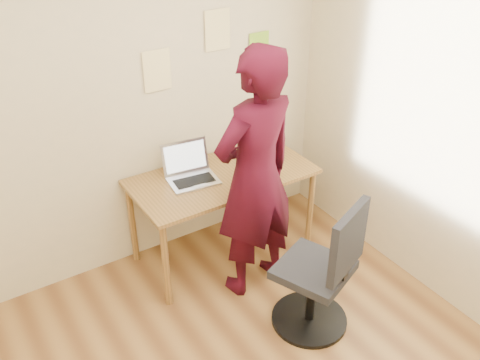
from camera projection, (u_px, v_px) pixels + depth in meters
room at (251, 229)px, 2.46m from camera, size 3.58×3.58×2.78m
desk at (222, 184)px, 4.12m from camera, size 1.40×0.70×0.74m
laptop at (190, 173)px, 4.00m from camera, size 0.40×0.36×0.26m
paper_sheet at (265, 166)px, 4.19m from camera, size 0.31×0.33×0.00m
phone at (262, 175)px, 4.05m from camera, size 0.07×0.12×0.01m
wall_note_left at (157, 71)px, 3.78m from camera, size 0.21×0.00×0.30m
wall_note_mid at (218, 30)px, 3.91m from camera, size 0.21×0.00×0.30m
wall_note_right at (259, 47)px, 4.18m from camera, size 0.18×0.00×0.24m
office_chair at (322, 277)px, 3.53m from camera, size 0.59×0.60×1.02m
person at (255, 177)px, 3.66m from camera, size 0.74×0.53×1.87m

